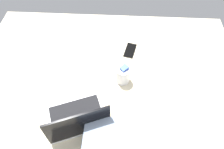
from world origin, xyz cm
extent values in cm
cube|color=beige|center=(0.00, 0.00, 9.00)|extent=(180.00, 140.00, 18.00)
cube|color=silver|center=(14.66, 25.13, 19.00)|extent=(39.15, 33.53, 2.00)
cube|color=black|center=(15.21, 23.74, 20.20)|extent=(33.22, 26.48, 0.40)
cube|color=black|center=(10.61, 35.36, 30.50)|extent=(31.05, 13.08, 21.00)
cylinder|color=silver|center=(-10.81, -2.90, 23.50)|extent=(9.00, 9.00, 11.00)
cube|color=#268C33|center=(-10.44, -2.69, 21.94)|extent=(6.55, 7.08, 5.07)
cube|color=red|center=(-10.91, -2.95, 25.42)|extent=(7.28, 5.78, 6.31)
cube|color=blue|center=(-11.45, -3.41, 28.91)|extent=(6.10, 6.09, 4.26)
cube|color=black|center=(-15.52, -29.42, 18.40)|extent=(9.78, 15.17, 0.80)
camera|label=1|loc=(-8.41, 78.02, 129.63)|focal=33.92mm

